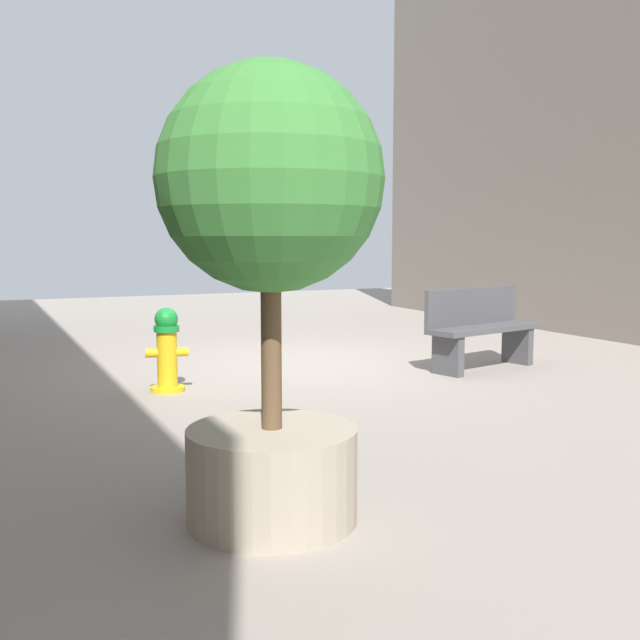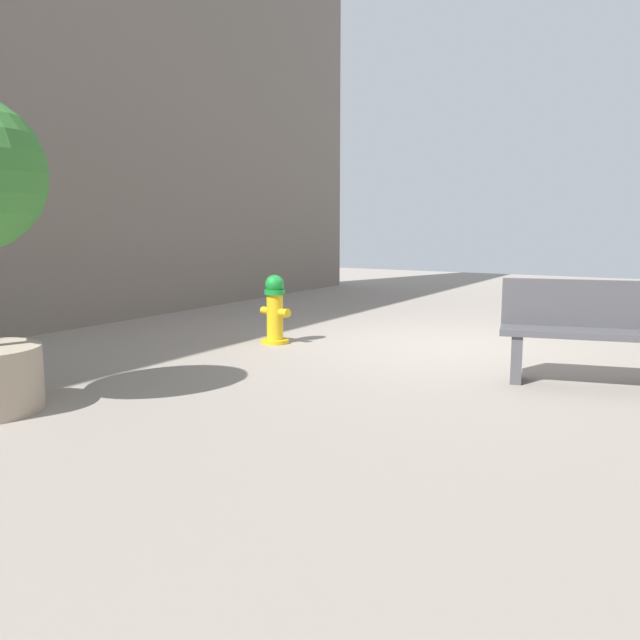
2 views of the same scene
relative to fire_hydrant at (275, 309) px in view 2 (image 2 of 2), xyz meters
The scene contains 3 objects.
ground_plane 2.16m from the fire_hydrant, 154.55° to the right, with size 23.40×23.40×0.00m, color gray.
fire_hydrant is the anchor object (origin of this frame).
bench_near 3.67m from the fire_hydrant, behind, with size 1.64×0.80×0.95m.
Camera 2 is at (-2.64, 7.58, 1.47)m, focal length 37.24 mm.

